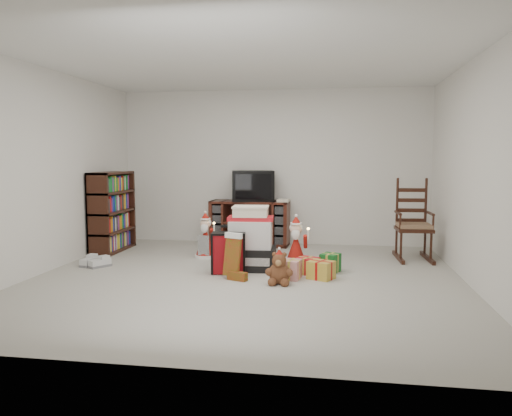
{
  "coord_description": "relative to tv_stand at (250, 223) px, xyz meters",
  "views": [
    {
      "loc": [
        1.02,
        -5.6,
        1.41
      ],
      "look_at": [
        0.03,
        0.6,
        0.77
      ],
      "focal_mm": 35.0,
      "sensor_mm": 36.0,
      "label": 1
    }
  ],
  "objects": [
    {
      "name": "red_suitcase",
      "position": [
        0.08,
        -2.0,
        -0.1
      ],
      "size": [
        0.41,
        0.25,
        0.59
      ],
      "rotation": [
        0.0,
        0.0,
        0.14
      ],
      "color": "maroon",
      "rests_on": "floor"
    },
    {
      "name": "rocking_chair",
      "position": [
        2.43,
        -0.71,
        0.04
      ],
      "size": [
        0.51,
        0.8,
        1.17
      ],
      "rotation": [
        0.0,
        0.0,
        0.05
      ],
      "color": "black",
      "rests_on": "floor"
    },
    {
      "name": "santa_figurine",
      "position": [
        0.87,
        -1.58,
        -0.1
      ],
      "size": [
        0.33,
        0.31,
        0.68
      ],
      "color": "maroon",
      "rests_on": "floor"
    },
    {
      "name": "crt_television",
      "position": [
        0.05,
        0.01,
        0.6
      ],
      "size": [
        0.74,
        0.6,
        0.48
      ],
      "rotation": [
        0.0,
        0.0,
        0.21
      ],
      "color": "black",
      "rests_on": "tv_stand"
    },
    {
      "name": "bookshelf",
      "position": [
        -1.97,
        -0.81,
        0.22
      ],
      "size": [
        0.33,
        0.98,
        1.2
      ],
      "color": "black",
      "rests_on": "floor"
    },
    {
      "name": "room",
      "position": [
        0.34,
        -2.25,
        0.89
      ],
      "size": [
        5.01,
        5.01,
        2.51
      ],
      "color": "#A7A499",
      "rests_on": "ground"
    },
    {
      "name": "mrs_claus_figurine",
      "position": [
        -0.45,
        -1.08,
        -0.11
      ],
      "size": [
        0.32,
        0.3,
        0.65
      ],
      "color": "maroon",
      "rests_on": "floor"
    },
    {
      "name": "gift_pile",
      "position": [
        0.31,
        -1.73,
        -0.01
      ],
      "size": [
        0.66,
        0.5,
        0.79
      ],
      "rotation": [
        0.0,
        0.0,
        0.07
      ],
      "color": "black",
      "rests_on": "floor"
    },
    {
      "name": "sneaker_pair",
      "position": [
        -1.72,
        -1.89,
        -0.31
      ],
      "size": [
        0.39,
        0.3,
        0.1
      ],
      "rotation": [
        0.0,
        0.0,
        -0.3
      ],
      "color": "silver",
      "rests_on": "floor"
    },
    {
      "name": "tv_stand",
      "position": [
        0.0,
        0.0,
        0.0
      ],
      "size": [
        1.27,
        0.49,
        0.72
      ],
      "rotation": [
        0.0,
        0.0,
        -0.03
      ],
      "color": "#4B1D15",
      "rests_on": "floor"
    },
    {
      "name": "gift_cluster",
      "position": [
        1.14,
        -2.0,
        -0.23
      ],
      "size": [
        0.54,
        0.83,
        0.25
      ],
      "color": "red",
      "rests_on": "floor"
    },
    {
      "name": "teddy_bear",
      "position": [
        0.75,
        -2.41,
        -0.2
      ],
      "size": [
        0.24,
        0.21,
        0.36
      ],
      "color": "brown",
      "rests_on": "floor"
    },
    {
      "name": "stocking",
      "position": [
        0.18,
        -2.25,
        -0.09
      ],
      "size": [
        0.28,
        0.2,
        0.55
      ],
      "primitive_type": null,
      "rotation": [
        0.0,
        0.0,
        -0.38
      ],
      "color": "#0F6D0C",
      "rests_on": "floor"
    }
  ]
}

